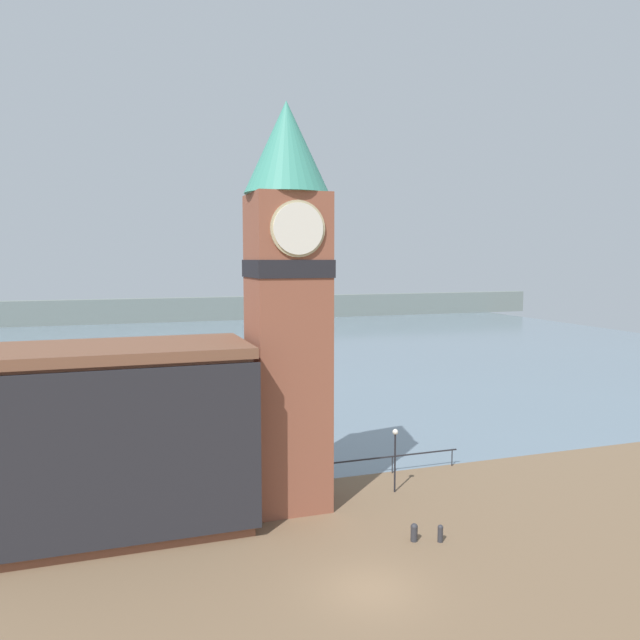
% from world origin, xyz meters
% --- Properties ---
extents(ground_plane, '(160.00, 160.00, 0.00)m').
position_xyz_m(ground_plane, '(0.00, 0.00, 0.00)').
color(ground_plane, brown).
extents(water, '(160.00, 120.00, 0.00)m').
position_xyz_m(water, '(0.00, 72.35, -0.00)').
color(water, slate).
rests_on(water, ground_plane).
extents(far_shoreline, '(180.00, 3.00, 5.00)m').
position_xyz_m(far_shoreline, '(0.00, 112.35, 2.50)').
color(far_shoreline, slate).
rests_on(far_shoreline, water).
extents(pier_railing, '(8.96, 0.08, 1.09)m').
position_xyz_m(pier_railing, '(6.73, 12.10, 0.94)').
color(pier_railing, '#232328').
rests_on(pier_railing, ground_plane).
extents(clock_tower, '(4.39, 4.39, 21.13)m').
position_xyz_m(clock_tower, '(-0.65, 9.49, 11.21)').
color(clock_tower, brown).
rests_on(clock_tower, ground_plane).
extents(pier_building, '(12.68, 6.34, 9.05)m').
position_xyz_m(pier_building, '(-9.30, 8.99, 4.55)').
color(pier_building, brown).
rests_on(pier_building, ground_plane).
extents(boat_near, '(4.67, 3.09, 1.59)m').
position_xyz_m(boat_near, '(4.09, 23.79, 0.60)').
color(boat_near, '#333856').
rests_on(boat_near, water).
extents(mooring_bollard_near, '(0.26, 0.26, 0.83)m').
position_xyz_m(mooring_bollard_near, '(4.81, 2.84, 0.45)').
color(mooring_bollard_near, '#2D2D33').
rests_on(mooring_bollard_near, ground_plane).
extents(mooring_bollard_far, '(0.34, 0.34, 0.85)m').
position_xyz_m(mooring_bollard_far, '(3.69, 3.31, 0.46)').
color(mooring_bollard_far, '#2D2D33').
rests_on(mooring_bollard_far, ground_plane).
extents(lamp_post, '(0.32, 0.32, 3.64)m').
position_xyz_m(lamp_post, '(5.52, 9.22, 2.57)').
color(lamp_post, black).
rests_on(lamp_post, ground_plane).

